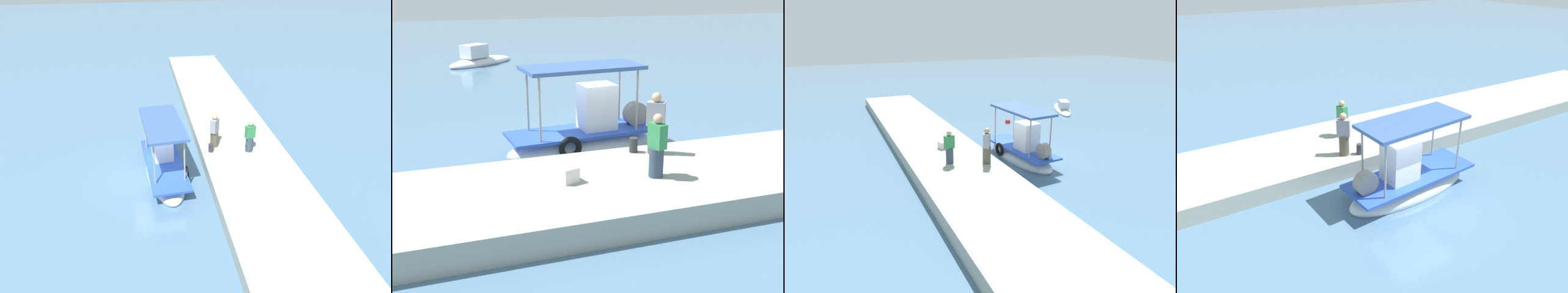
% 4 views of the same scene
% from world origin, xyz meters
% --- Properties ---
extents(ground_plane, '(120.00, 120.00, 0.00)m').
position_xyz_m(ground_plane, '(0.00, 0.00, 0.00)').
color(ground_plane, slate).
extents(dock_quay, '(36.00, 4.17, 0.67)m').
position_xyz_m(dock_quay, '(0.00, -4.33, 0.33)').
color(dock_quay, '#9EA599').
rests_on(dock_quay, ground_plane).
extents(main_fishing_boat, '(5.19, 2.08, 3.17)m').
position_xyz_m(main_fishing_boat, '(-0.01, -0.33, 0.54)').
color(main_fishing_boat, silver).
rests_on(main_fishing_boat, ground_plane).
extents(fisherman_near_bollard, '(0.44, 0.51, 1.62)m').
position_xyz_m(fisherman_near_bollard, '(0.44, -4.57, 1.40)').
color(fisherman_near_bollard, '#304053').
rests_on(fisherman_near_bollard, dock_quay).
extents(fisherman_by_crate, '(0.56, 0.54, 1.75)m').
position_xyz_m(fisherman_by_crate, '(1.18, -2.97, 1.46)').
color(fisherman_by_crate, brown).
rests_on(fisherman_by_crate, dock_quay).
extents(mooring_bollard, '(0.24, 0.24, 0.42)m').
position_xyz_m(mooring_bollard, '(0.65, -2.70, 0.88)').
color(mooring_bollard, '#2D2D33').
rests_on(mooring_bollard, dock_quay).
extents(cargo_crate, '(0.53, 0.60, 0.38)m').
position_xyz_m(cargo_crate, '(-1.74, -4.17, 0.86)').
color(cargo_crate, silver).
rests_on(cargo_crate, dock_quay).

